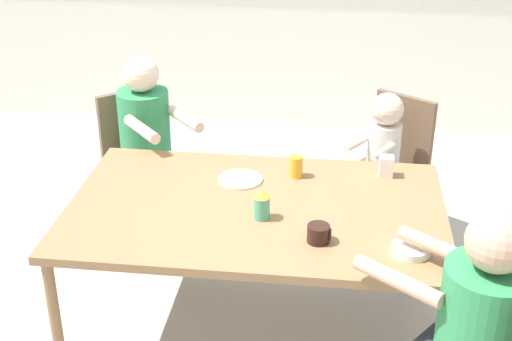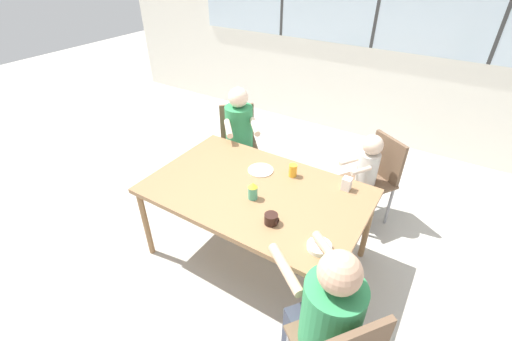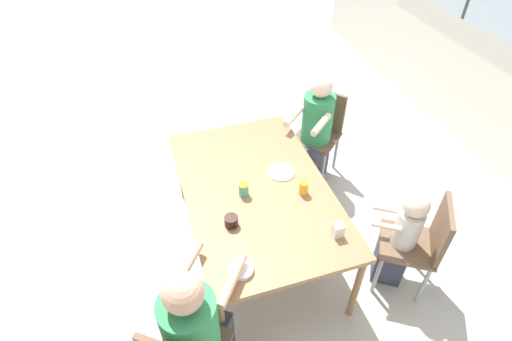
% 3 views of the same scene
% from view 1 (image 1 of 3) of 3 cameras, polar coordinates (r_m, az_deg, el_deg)
% --- Properties ---
extents(ground_plane, '(16.00, 16.00, 0.00)m').
position_cam_1_polar(ground_plane, '(3.68, 0.00, -12.84)').
color(ground_plane, '#B2ADA3').
extents(dining_table, '(1.72, 1.08, 0.73)m').
position_cam_1_polar(dining_table, '(3.29, 0.00, -3.61)').
color(dining_table, olive).
rests_on(dining_table, ground_plane).
extents(chair_for_woman_green_shirt, '(0.56, 0.56, 0.88)m').
position_cam_1_polar(chair_for_woman_green_shirt, '(4.36, -9.49, 1.61)').
color(chair_for_woman_green_shirt, brown).
rests_on(chair_for_woman_green_shirt, ground_plane).
extents(chair_for_toddler, '(0.55, 0.55, 0.88)m').
position_cam_1_polar(chair_for_toddler, '(4.31, 10.99, 1.17)').
color(chair_for_toddler, brown).
rests_on(chair_for_toddler, ground_plane).
extents(person_woman_green_shirt, '(0.57, 0.59, 1.15)m').
position_cam_1_polar(person_woman_green_shirt, '(4.22, -8.52, 0.80)').
color(person_woman_green_shirt, '#333847').
rests_on(person_woman_green_shirt, ground_plane).
extents(person_toddler, '(0.34, 0.39, 0.96)m').
position_cam_1_polar(person_toddler, '(4.21, 9.87, -0.22)').
color(person_toddler, '#333847').
rests_on(person_toddler, ground_plane).
extents(coffee_mug, '(0.10, 0.10, 0.08)m').
position_cam_1_polar(coffee_mug, '(2.99, 5.05, -5.05)').
color(coffee_mug, black).
rests_on(coffee_mug, dining_table).
extents(sippy_cup, '(0.08, 0.08, 0.15)m').
position_cam_1_polar(sippy_cup, '(3.13, 0.47, -2.64)').
color(sippy_cup, '#4CA57F').
rests_on(sippy_cup, dining_table).
extents(juice_glass, '(0.07, 0.07, 0.11)m').
position_cam_1_polar(juice_glass, '(3.51, 3.22, 0.33)').
color(juice_glass, gold).
rests_on(juice_glass, dining_table).
extents(milk_carton_small, '(0.07, 0.07, 0.10)m').
position_cam_1_polar(milk_carton_small, '(3.57, 10.38, 0.34)').
color(milk_carton_small, silver).
rests_on(milk_carton_small, dining_table).
extents(bowl_white_shallow, '(0.16, 0.16, 0.03)m').
position_cam_1_polar(bowl_white_shallow, '(2.99, 12.30, -6.18)').
color(bowl_white_shallow, white).
rests_on(bowl_white_shallow, dining_table).
extents(plate_tortillas, '(0.22, 0.22, 0.01)m').
position_cam_1_polar(plate_tortillas, '(3.49, -1.26, -0.71)').
color(plate_tortillas, beige).
rests_on(plate_tortillas, dining_table).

